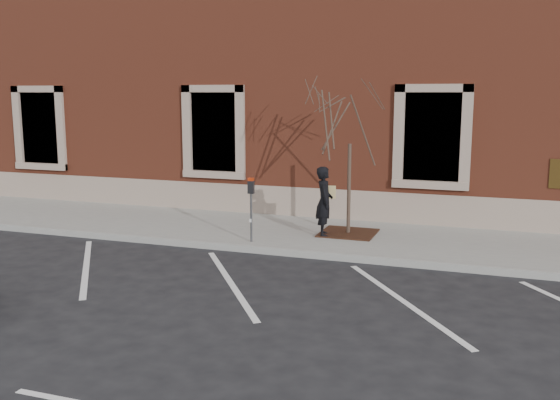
% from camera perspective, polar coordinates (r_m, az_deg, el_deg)
% --- Properties ---
extents(ground, '(120.00, 120.00, 0.00)m').
position_cam_1_polar(ground, '(13.73, -0.84, -4.93)').
color(ground, '#28282B').
rests_on(ground, ground).
extents(sidewalk_near, '(40.00, 3.50, 0.15)m').
position_cam_1_polar(sidewalk_near, '(15.32, 1.44, -3.09)').
color(sidewalk_near, '#A2A198').
rests_on(sidewalk_near, ground).
extents(curb_near, '(40.00, 0.12, 0.15)m').
position_cam_1_polar(curb_near, '(13.67, -0.91, -4.68)').
color(curb_near, '#9E9E99').
rests_on(curb_near, ground).
extents(parking_stripes, '(28.00, 4.40, 0.01)m').
position_cam_1_polar(parking_stripes, '(11.77, -4.60, -7.46)').
color(parking_stripes, silver).
rests_on(parking_stripes, ground).
extents(building_civic, '(40.00, 8.62, 8.00)m').
position_cam_1_polar(building_civic, '(20.72, 6.74, 11.12)').
color(building_civic, brown).
rests_on(building_civic, ground).
extents(man, '(0.56, 0.69, 1.65)m').
position_cam_1_polar(man, '(14.62, 4.07, -0.14)').
color(man, black).
rests_on(man, sidewalk_near).
extents(parking_meter, '(0.13, 0.10, 1.46)m').
position_cam_1_polar(parking_meter, '(13.99, -2.66, 0.22)').
color(parking_meter, '#595B60').
rests_on(parking_meter, sidewalk_near).
extents(tree_grate, '(1.30, 1.30, 0.03)m').
position_cam_1_polar(tree_grate, '(15.07, 6.25, -3.01)').
color(tree_grate, '#3F2414').
rests_on(tree_grate, sidewalk_near).
extents(sapling, '(2.35, 2.35, 3.92)m').
position_cam_1_polar(sapling, '(14.71, 6.44, 7.41)').
color(sapling, '#503A30').
rests_on(sapling, sidewalk_near).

